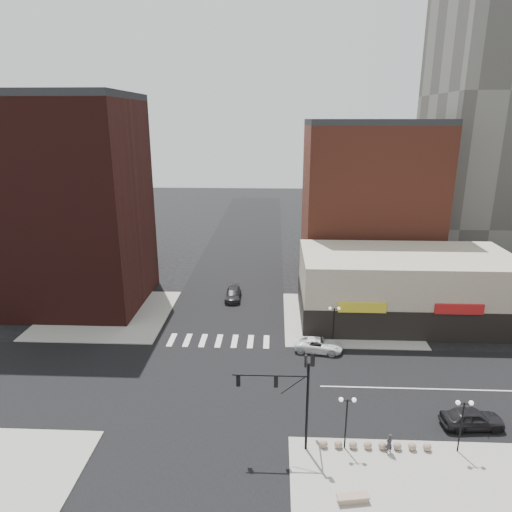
{
  "coord_description": "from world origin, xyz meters",
  "views": [
    {
      "loc": [
        5.85,
        -35.7,
        22.87
      ],
      "look_at": [
        4.1,
        3.52,
        11.0
      ],
      "focal_mm": 32.0,
      "sensor_mm": 36.0,
      "label": 1
    }
  ],
  "objects_px": {
    "street_lamp_ne": "(334,316)",
    "traffic_signal": "(294,386)",
    "street_lamp_se_a": "(347,410)",
    "dark_sedan_north": "(233,294)",
    "street_lamp_se_b": "(463,413)",
    "pedestrian": "(389,444)",
    "dark_sedan_east": "(472,418)",
    "stone_bench": "(353,498)",
    "white_suv": "(318,345)"
  },
  "relations": [
    {
      "from": "street_lamp_ne",
      "to": "traffic_signal",
      "type": "bearing_deg",
      "value": -106.75
    },
    {
      "from": "street_lamp_se_a",
      "to": "dark_sedan_north",
      "type": "distance_m",
      "value": 30.08
    },
    {
      "from": "street_lamp_se_b",
      "to": "street_lamp_ne",
      "type": "xyz_separation_m",
      "value": [
        -7.0,
        16.0,
        0.0
      ]
    },
    {
      "from": "dark_sedan_north",
      "to": "pedestrian",
      "type": "bearing_deg",
      "value": -65.41
    },
    {
      "from": "dark_sedan_east",
      "to": "stone_bench",
      "type": "xyz_separation_m",
      "value": [
        -10.28,
        -7.73,
        -0.43
      ]
    },
    {
      "from": "white_suv",
      "to": "traffic_signal",
      "type": "bearing_deg",
      "value": 175.67
    },
    {
      "from": "dark_sedan_north",
      "to": "stone_bench",
      "type": "height_order",
      "value": "dark_sedan_north"
    },
    {
      "from": "white_suv",
      "to": "dark_sedan_north",
      "type": "distance_m",
      "value": 16.81
    },
    {
      "from": "white_suv",
      "to": "dark_sedan_north",
      "type": "height_order",
      "value": "dark_sedan_north"
    },
    {
      "from": "dark_sedan_north",
      "to": "pedestrian",
      "type": "height_order",
      "value": "pedestrian"
    },
    {
      "from": "stone_bench",
      "to": "white_suv",
      "type": "bearing_deg",
      "value": 82.27
    },
    {
      "from": "white_suv",
      "to": "street_lamp_se_a",
      "type": "bearing_deg",
      "value": -169.5
    },
    {
      "from": "stone_bench",
      "to": "traffic_signal",
      "type": "bearing_deg",
      "value": 116.5
    },
    {
      "from": "street_lamp_ne",
      "to": "stone_bench",
      "type": "bearing_deg",
      "value": -93.21
    },
    {
      "from": "white_suv",
      "to": "street_lamp_ne",
      "type": "bearing_deg",
      "value": -39.89
    },
    {
      "from": "street_lamp_se_a",
      "to": "dark_sedan_north",
      "type": "relative_size",
      "value": 0.85
    },
    {
      "from": "street_lamp_ne",
      "to": "stone_bench",
      "type": "distance_m",
      "value": 21.08
    },
    {
      "from": "street_lamp_se_b",
      "to": "stone_bench",
      "type": "bearing_deg",
      "value": -149.36
    },
    {
      "from": "traffic_signal",
      "to": "stone_bench",
      "type": "height_order",
      "value": "traffic_signal"
    },
    {
      "from": "street_lamp_se_a",
      "to": "dark_sedan_north",
      "type": "height_order",
      "value": "street_lamp_se_a"
    },
    {
      "from": "street_lamp_ne",
      "to": "white_suv",
      "type": "distance_m",
      "value": 3.43
    },
    {
      "from": "street_lamp_ne",
      "to": "dark_sedan_north",
      "type": "height_order",
      "value": "street_lamp_ne"
    },
    {
      "from": "stone_bench",
      "to": "street_lamp_se_a",
      "type": "bearing_deg",
      "value": 78.82
    },
    {
      "from": "traffic_signal",
      "to": "street_lamp_se_b",
      "type": "relative_size",
      "value": 1.87
    },
    {
      "from": "traffic_signal",
      "to": "street_lamp_ne",
      "type": "xyz_separation_m",
      "value": [
        4.76,
        15.83,
        -1.67
      ]
    },
    {
      "from": "street_lamp_se_b",
      "to": "stone_bench",
      "type": "relative_size",
      "value": 2.01
    },
    {
      "from": "traffic_signal",
      "to": "dark_sedan_north",
      "type": "height_order",
      "value": "traffic_signal"
    },
    {
      "from": "white_suv",
      "to": "stone_bench",
      "type": "distance_m",
      "value": 19.35
    },
    {
      "from": "traffic_signal",
      "to": "pedestrian",
      "type": "distance_m",
      "value": 7.94
    },
    {
      "from": "street_lamp_ne",
      "to": "street_lamp_se_a",
      "type": "bearing_deg",
      "value": -93.58
    },
    {
      "from": "pedestrian",
      "to": "street_lamp_se_b",
      "type": "bearing_deg",
      "value": 154.35
    },
    {
      "from": "dark_sedan_east",
      "to": "pedestrian",
      "type": "xyz_separation_m",
      "value": [
        -7.08,
        -3.27,
        0.1
      ]
    },
    {
      "from": "pedestrian",
      "to": "dark_sedan_north",
      "type": "bearing_deg",
      "value": -94.29
    },
    {
      "from": "traffic_signal",
      "to": "pedestrian",
      "type": "xyz_separation_m",
      "value": [
        6.8,
        -0.55,
        -4.06
      ]
    },
    {
      "from": "street_lamp_se_a",
      "to": "dark_sedan_east",
      "type": "distance_m",
      "value": 10.81
    },
    {
      "from": "white_suv",
      "to": "dark_sedan_east",
      "type": "distance_m",
      "value": 15.83
    },
    {
      "from": "street_lamp_se_a",
      "to": "dark_sedan_east",
      "type": "bearing_deg",
      "value": 15.97
    },
    {
      "from": "traffic_signal",
      "to": "pedestrian",
      "type": "height_order",
      "value": "traffic_signal"
    },
    {
      "from": "traffic_signal",
      "to": "dark_sedan_north",
      "type": "distance_m",
      "value": 28.99
    },
    {
      "from": "white_suv",
      "to": "stone_bench",
      "type": "bearing_deg",
      "value": -170.65
    },
    {
      "from": "stone_bench",
      "to": "street_lamp_se_b",
      "type": "bearing_deg",
      "value": 21.48
    },
    {
      "from": "street_lamp_se_b",
      "to": "pedestrian",
      "type": "distance_m",
      "value": 5.52
    },
    {
      "from": "dark_sedan_north",
      "to": "white_suv",
      "type": "bearing_deg",
      "value": -54.64
    },
    {
      "from": "street_lamp_se_a",
      "to": "stone_bench",
      "type": "xyz_separation_m",
      "value": [
        -0.17,
        -4.84,
        -2.92
      ]
    },
    {
      "from": "street_lamp_ne",
      "to": "white_suv",
      "type": "bearing_deg",
      "value": -137.8
    },
    {
      "from": "street_lamp_se_b",
      "to": "dark_sedan_east",
      "type": "height_order",
      "value": "street_lamp_se_b"
    },
    {
      "from": "street_lamp_ne",
      "to": "dark_sedan_east",
      "type": "bearing_deg",
      "value": -55.19
    },
    {
      "from": "dark_sedan_north",
      "to": "stone_bench",
      "type": "relative_size",
      "value": 2.36
    },
    {
      "from": "traffic_signal",
      "to": "pedestrian",
      "type": "relative_size",
      "value": 4.99
    },
    {
      "from": "dark_sedan_east",
      "to": "stone_bench",
      "type": "relative_size",
      "value": 2.27
    }
  ]
}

